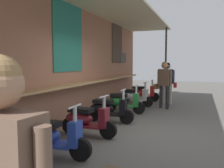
{
  "coord_description": "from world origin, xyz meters",
  "views": [
    {
      "loc": [
        -5.64,
        -1.42,
        1.69
      ],
      "look_at": [
        2.02,
        1.44,
        0.98
      ],
      "focal_mm": 38.68,
      "sensor_mm": 36.0,
      "label": 1
    }
  ],
  "objects_px": {
    "scooter_green": "(122,102)",
    "scooter_red": "(142,92)",
    "shopper_browsing": "(168,79)",
    "scooter_silver": "(133,96)",
    "scooter_maroon": "(85,119)",
    "scooter_blue": "(51,136)",
    "shopper_passing": "(164,80)",
    "scooter_black": "(107,109)"
  },
  "relations": [
    {
      "from": "shopper_passing",
      "to": "shopper_browsing",
      "type": "bearing_deg",
      "value": -157.36
    },
    {
      "from": "scooter_maroon",
      "to": "shopper_browsing",
      "type": "bearing_deg",
      "value": 80.15
    },
    {
      "from": "scooter_black",
      "to": "scooter_green",
      "type": "height_order",
      "value": "same"
    },
    {
      "from": "scooter_maroon",
      "to": "scooter_silver",
      "type": "distance_m",
      "value": 4.18
    },
    {
      "from": "scooter_blue",
      "to": "scooter_green",
      "type": "distance_m",
      "value": 4.11
    },
    {
      "from": "scooter_maroon",
      "to": "scooter_green",
      "type": "distance_m",
      "value": 2.75
    },
    {
      "from": "scooter_black",
      "to": "scooter_red",
      "type": "bearing_deg",
      "value": 88.08
    },
    {
      "from": "scooter_maroon",
      "to": "scooter_black",
      "type": "height_order",
      "value": "same"
    },
    {
      "from": "shopper_passing",
      "to": "scooter_maroon",
      "type": "bearing_deg",
      "value": 5.9
    },
    {
      "from": "scooter_green",
      "to": "shopper_browsing",
      "type": "xyz_separation_m",
      "value": [
        2.46,
        -1.19,
        0.66
      ]
    },
    {
      "from": "shopper_browsing",
      "to": "shopper_passing",
      "type": "distance_m",
      "value": 1.12
    },
    {
      "from": "shopper_browsing",
      "to": "scooter_red",
      "type": "bearing_deg",
      "value": 78.21
    },
    {
      "from": "scooter_black",
      "to": "shopper_passing",
      "type": "distance_m",
      "value": 3.05
    },
    {
      "from": "scooter_maroon",
      "to": "shopper_browsing",
      "type": "xyz_separation_m",
      "value": [
        5.21,
        -1.19,
        0.66
      ]
    },
    {
      "from": "scooter_green",
      "to": "scooter_red",
      "type": "relative_size",
      "value": 1.0
    },
    {
      "from": "scooter_green",
      "to": "scooter_maroon",
      "type": "bearing_deg",
      "value": -93.5
    },
    {
      "from": "shopper_passing",
      "to": "scooter_blue",
      "type": "bearing_deg",
      "value": 9.83
    },
    {
      "from": "scooter_maroon",
      "to": "scooter_red",
      "type": "relative_size",
      "value": 1.0
    },
    {
      "from": "scooter_silver",
      "to": "scooter_red",
      "type": "bearing_deg",
      "value": 94.23
    },
    {
      "from": "scooter_green",
      "to": "scooter_black",
      "type": "bearing_deg",
      "value": -93.5
    },
    {
      "from": "shopper_passing",
      "to": "scooter_black",
      "type": "bearing_deg",
      "value": -1.48
    },
    {
      "from": "scooter_blue",
      "to": "shopper_browsing",
      "type": "relative_size",
      "value": 0.82
    },
    {
      "from": "scooter_silver",
      "to": "shopper_browsing",
      "type": "bearing_deg",
      "value": 45.13
    },
    {
      "from": "scooter_silver",
      "to": "scooter_green",
      "type": "bearing_deg",
      "value": -85.77
    },
    {
      "from": "scooter_blue",
      "to": "shopper_passing",
      "type": "relative_size",
      "value": 0.8
    },
    {
      "from": "scooter_blue",
      "to": "scooter_silver",
      "type": "bearing_deg",
      "value": 87.09
    },
    {
      "from": "scooter_red",
      "to": "shopper_browsing",
      "type": "relative_size",
      "value": 0.82
    },
    {
      "from": "scooter_red",
      "to": "shopper_browsing",
      "type": "distance_m",
      "value": 1.4
    },
    {
      "from": "scooter_blue",
      "to": "shopper_passing",
      "type": "distance_m",
      "value": 5.62
    },
    {
      "from": "scooter_blue",
      "to": "shopper_browsing",
      "type": "height_order",
      "value": "shopper_browsing"
    },
    {
      "from": "scooter_blue",
      "to": "scooter_red",
      "type": "relative_size",
      "value": 1.0
    },
    {
      "from": "shopper_browsing",
      "to": "scooter_silver",
      "type": "bearing_deg",
      "value": 134.86
    },
    {
      "from": "scooter_blue",
      "to": "scooter_red",
      "type": "bearing_deg",
      "value": 87.1
    },
    {
      "from": "scooter_maroon",
      "to": "shopper_passing",
      "type": "bearing_deg",
      "value": 76.68
    },
    {
      "from": "scooter_blue",
      "to": "shopper_passing",
      "type": "bearing_deg",
      "value": 74.73
    },
    {
      "from": "scooter_black",
      "to": "scooter_red",
      "type": "xyz_separation_m",
      "value": [
        4.18,
        -0.0,
        0.0
      ]
    },
    {
      "from": "scooter_silver",
      "to": "shopper_passing",
      "type": "xyz_separation_m",
      "value": [
        -0.09,
        -1.19,
        0.69
      ]
    },
    {
      "from": "scooter_maroon",
      "to": "scooter_red",
      "type": "bearing_deg",
      "value": 92.98
    },
    {
      "from": "scooter_silver",
      "to": "shopper_browsing",
      "type": "height_order",
      "value": "shopper_browsing"
    },
    {
      "from": "scooter_maroon",
      "to": "shopper_browsing",
      "type": "distance_m",
      "value": 5.38
    },
    {
      "from": "scooter_black",
      "to": "scooter_green",
      "type": "xyz_separation_m",
      "value": [
        1.39,
        -0.0,
        0.0
      ]
    },
    {
      "from": "scooter_silver",
      "to": "scooter_red",
      "type": "xyz_separation_m",
      "value": [
        1.36,
        0.0,
        0.0
      ]
    }
  ]
}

